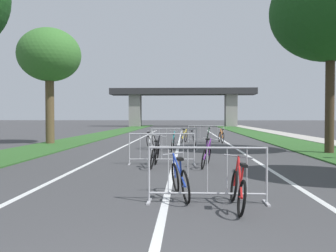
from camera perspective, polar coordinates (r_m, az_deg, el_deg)
grass_verge_left at (r=30.36m, az=-10.86°, el=-1.47°), size 2.92×66.15×0.05m
grass_verge_right at (r=30.20m, az=15.04°, el=-1.52°), size 2.92×66.15×0.05m
sidewalk_path_right at (r=30.80m, az=19.41°, el=-1.46°), size 1.87×66.15×0.08m
lane_stripe_center at (r=21.60m, az=1.79°, el=-2.72°), size 0.14×38.27×0.01m
lane_stripe_right_lane at (r=21.75m, az=9.54°, el=-2.71°), size 0.14×38.27×0.01m
lane_stripe_left_lane at (r=21.85m, az=-5.92°, el=-2.68°), size 0.14×38.27×0.01m
overpass_bridge at (r=57.15m, az=2.40°, el=4.54°), size 23.26×3.84×6.11m
tree_left_cypress_far at (r=21.96m, az=-18.64°, el=10.67°), size 3.62×3.62×6.73m
tree_right_pine_far at (r=17.27m, az=24.85°, el=16.57°), size 5.11×5.11×8.32m
crowd_barrier_nearest at (r=6.62m, az=6.38°, el=-7.93°), size 2.23×0.46×1.05m
crowd_barrier_second at (r=11.78m, az=-1.03°, el=-3.76°), size 2.25×0.55×1.05m
crowd_barrier_third at (r=16.95m, az=0.99°, el=-2.14°), size 2.23×0.45×1.05m
crowd_barrier_fourth at (r=22.16m, az=6.15°, el=-1.28°), size 2.25×0.57×1.05m
bicycle_green_0 at (r=21.63m, az=6.41°, el=-1.72°), size 0.49×1.69×0.99m
bicycle_red_1 at (r=6.34m, az=11.24°, el=-10.00°), size 0.53×1.62×0.91m
bicycle_blue_2 at (r=7.02m, az=1.93°, el=-8.73°), size 0.59×1.61×0.87m
bicycle_white_3 at (r=17.60m, az=-2.70°, el=-2.46°), size 0.49×1.67×0.97m
bicycle_teal_4 at (r=16.55m, az=0.81°, el=-2.78°), size 0.44×1.72×0.93m
bicycle_orange_5 at (r=21.88m, az=8.61°, el=-1.72°), size 0.49×1.72×0.88m
bicycle_black_6 at (r=11.25m, az=-2.10°, el=-4.71°), size 0.48×1.75×1.02m
bicycle_yellow_7 at (r=21.54m, az=2.62°, el=-1.80°), size 0.64×1.59×0.91m
bicycle_silver_8 at (r=17.47m, az=4.27°, el=-2.45°), size 0.52×1.79×1.01m
bicycle_purple_9 at (r=11.29m, az=6.25°, el=-4.81°), size 0.66×1.69×0.94m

